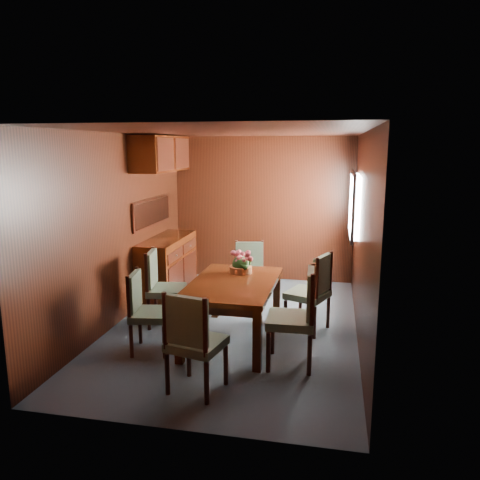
% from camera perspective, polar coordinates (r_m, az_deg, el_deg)
% --- Properties ---
extents(ground, '(4.50, 4.50, 0.00)m').
position_cam_1_polar(ground, '(6.01, -0.62, -10.45)').
color(ground, '#3F4C55').
rests_on(ground, ground).
extents(room_shell, '(3.06, 4.52, 2.41)m').
position_cam_1_polar(room_shell, '(5.96, -0.96, 5.54)').
color(room_shell, black).
rests_on(room_shell, ground).
extents(sideboard, '(0.48, 1.40, 0.90)m').
position_cam_1_polar(sideboard, '(7.13, -8.81, -3.29)').
color(sideboard, '#351406').
rests_on(sideboard, ground).
extents(dining_table, '(0.97, 1.53, 0.71)m').
position_cam_1_polar(dining_table, '(5.40, -0.84, -6.12)').
color(dining_table, '#351406').
rests_on(dining_table, ground).
extents(chair_left_near, '(0.48, 0.49, 0.91)m').
position_cam_1_polar(chair_left_near, '(5.27, -11.58, -8.02)').
color(chair_left_near, black).
rests_on(chair_left_near, ground).
extents(chair_left_far, '(0.51, 0.53, 0.97)m').
position_cam_1_polar(chair_left_far, '(5.99, -9.66, -5.24)').
color(chair_left_far, black).
rests_on(chair_left_far, ground).
extents(chair_right_near, '(0.49, 0.51, 1.04)m').
position_cam_1_polar(chair_right_near, '(4.86, 7.15, -8.67)').
color(chair_right_near, black).
rests_on(chair_right_near, ground).
extents(chair_right_far, '(0.59, 0.60, 0.99)m').
position_cam_1_polar(chair_right_far, '(5.76, 8.95, -5.83)').
color(chair_right_far, black).
rests_on(chair_right_far, ground).
extents(chair_head, '(0.55, 0.54, 0.98)m').
position_cam_1_polar(chair_head, '(4.32, -5.83, -11.74)').
color(chair_head, black).
rests_on(chair_head, ground).
extents(chair_foot, '(0.51, 0.49, 0.91)m').
position_cam_1_polar(chair_foot, '(6.69, 1.17, -3.64)').
color(chair_foot, black).
rests_on(chair_foot, ground).
extents(flower_centerpiece, '(0.30, 0.30, 0.30)m').
position_cam_1_polar(flower_centerpiece, '(5.70, 0.08, -2.65)').
color(flower_centerpiece, '#A55E32').
rests_on(flower_centerpiece, dining_table).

